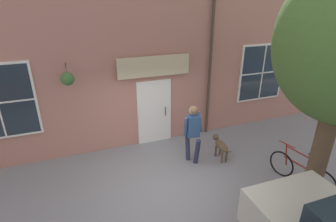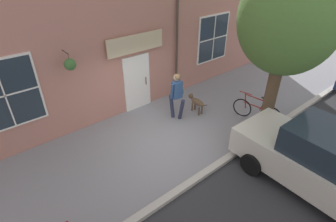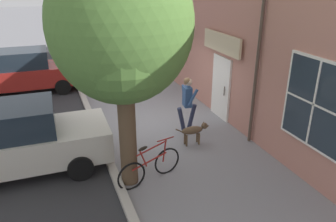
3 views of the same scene
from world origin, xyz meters
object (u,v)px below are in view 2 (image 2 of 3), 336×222
Objects in this scene: street_tree_by_curb at (289,24)px; leaning_bicycle at (256,110)px; dog_on_leash at (196,102)px; parked_car_mid_block at (326,163)px; pedestrian_walking at (177,92)px.

street_tree_by_curb is 3.16m from leaning_bicycle.
street_tree_by_curb is 3.12× the size of leaning_bicycle.
parked_car_mid_block reaches higher than dog_on_leash.
pedestrian_walking is 3.97m from street_tree_by_curb.
street_tree_by_curb is 3.85m from parked_car_mid_block.
dog_on_leash is 0.20× the size of street_tree_by_curb.
leaning_bicycle is 0.39× the size of parked_car_mid_block.
dog_on_leash is at bearing 80.11° from pedestrian_walking.
pedestrian_walking is at bearing -99.89° from dog_on_leash.
leaning_bicycle is at bearing 170.26° from street_tree_by_curb.
pedestrian_walking is 1.06m from dog_on_leash.
parked_car_mid_block is (4.79, 0.60, -0.18)m from pedestrian_walking.
pedestrian_walking is 2.92m from leaning_bicycle.
pedestrian_walking is at bearing -139.19° from street_tree_by_curb.
dog_on_leash is at bearing -143.61° from leaning_bicycle.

